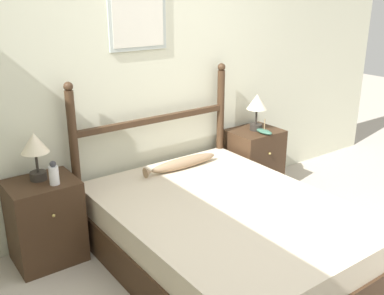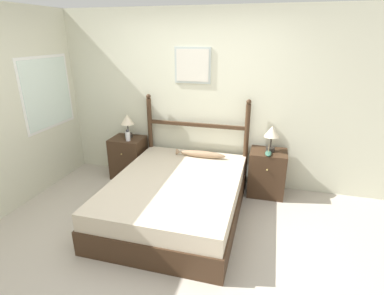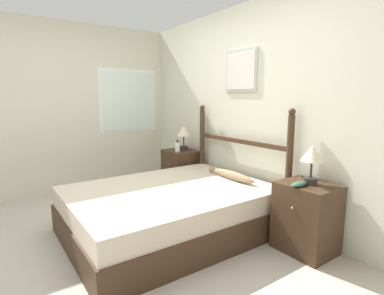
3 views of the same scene
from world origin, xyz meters
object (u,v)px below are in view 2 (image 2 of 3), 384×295
bottle (128,136)px  model_boat (268,153)px  nightstand_left (129,157)px  table_lamp_left (127,122)px  fish_pillow (201,154)px  bed (176,197)px  table_lamp_right (272,134)px  nightstand_right (267,173)px

bottle → model_boat: 2.09m
nightstand_left → table_lamp_left: 0.59m
model_boat → fish_pillow: model_boat is taller
bed → table_lamp_right: bearing=38.0°
nightstand_right → table_lamp_right: size_ratio=1.80×
bottle → nightstand_left: bearing=123.8°
nightstand_right → table_lamp_right: bearing=20.1°
bed → table_lamp_right: 1.54m
table_lamp_left → model_boat: (2.16, -0.18, -0.23)m
bed → fish_pillow: fish_pillow is taller
table_lamp_right → nightstand_left: bearing=-179.9°
nightstand_right → table_lamp_left: 2.24m
fish_pillow → nightstand_right: bearing=4.9°
bed → nightstand_left: 1.38m
nightstand_right → bottle: 2.14m
table_lamp_left → table_lamp_right: (2.18, -0.04, 0.00)m
table_lamp_left → bottle: size_ratio=2.02×
nightstand_right → table_lamp_right: 0.59m
table_lamp_right → bed: bearing=-142.0°
bed → table_lamp_right: (1.10, 0.86, 0.67)m
fish_pillow → model_boat: bearing=-3.2°
nightstand_left → model_boat: 2.19m
bottle → model_boat: bearing=-0.8°
table_lamp_right → fish_pillow: 1.04m
nightstand_left → bottle: bearing=-56.2°
bottle → model_boat: bottle is taller
bottle → fish_pillow: bearing=1.2°
nightstand_right → model_boat: 0.38m
model_boat → table_lamp_left: bearing=175.2°
bottle → fish_pillow: bottle is taller
bottle → fish_pillow: size_ratio=0.25×
bed → nightstand_left: size_ratio=3.15×
table_lamp_right → nightstand_right: bearing=-159.9°
model_boat → fish_pillow: bearing=176.8°
table_lamp_right → model_boat: table_lamp_right is taller
nightstand_right → model_boat: model_boat is taller
table_lamp_left → model_boat: size_ratio=1.87×
bed → nightstand_right: 1.38m
table_lamp_right → fish_pillow: table_lamp_right is taller
bottle → model_boat: size_ratio=0.93×
bed → table_lamp_left: (-1.08, 0.90, 0.67)m
table_lamp_right → fish_pillow: size_ratio=0.50×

